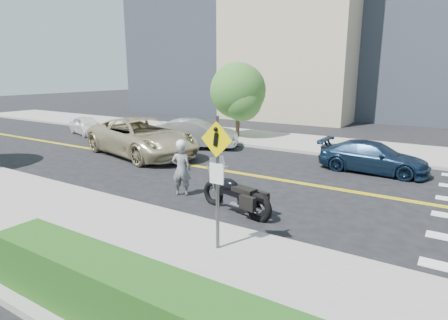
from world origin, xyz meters
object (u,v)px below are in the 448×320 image
parked_car_blue (373,157)px  pedestrian_sign (217,171)px  motorcyclist (181,168)px  suv (142,137)px  motorcycle (236,187)px  parked_car_white (87,125)px  parked_car_silver (194,134)px

parked_car_blue → pedestrian_sign: bearing=172.9°
motorcyclist → parked_car_blue: size_ratio=0.44×
suv → parked_car_blue: bearing=-61.1°
motorcyclist → motorcycle: (2.32, -0.38, -0.16)m
suv → parked_car_white: suv is taller
suv → parked_car_blue: (10.30, 2.79, -0.29)m
motorcycle → parked_car_white: motorcycle is taller
parked_car_silver → parked_car_blue: size_ratio=1.09×
motorcyclist → suv: motorcyclist is taller
suv → parked_car_silver: (1.01, 2.89, -0.14)m
suv → pedestrian_sign: bearing=-113.2°
pedestrian_sign → motorcycle: bearing=112.1°
parked_car_white → parked_car_blue: size_ratio=0.81×
parked_car_blue → motorcycle: bearing=162.3°
parked_car_silver → parked_car_blue: (9.28, -0.10, -0.15)m
pedestrian_sign → parked_car_white: size_ratio=0.85×
parked_car_white → parked_car_blue: 18.01m
parked_car_silver → parked_car_white: bearing=67.1°
pedestrian_sign → parked_car_white: (-16.59, 9.36, -1.36)m
pedestrian_sign → parked_car_silver: (-7.87, 9.56, -1.18)m
motorcycle → parked_car_blue: bearing=83.4°
motorcycle → parked_car_silver: (-6.86, 7.08, -0.00)m
motorcyclist → parked_car_white: (-13.27, 6.51, -0.34)m
pedestrian_sign → parked_car_silver: 12.44m
pedestrian_sign → motorcycle: pedestrian_sign is taller
motorcycle → parked_car_blue: size_ratio=0.59×
pedestrian_sign → motorcyclist: (-3.33, 2.86, -1.02)m
suv → parked_car_white: bearing=84.4°
parked_car_white → pedestrian_sign: bearing=-102.1°
parked_car_blue → suv: bearing=106.6°
parked_car_white → parked_car_blue: parked_car_blue is taller
pedestrian_sign → parked_car_silver: pedestrian_sign is taller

